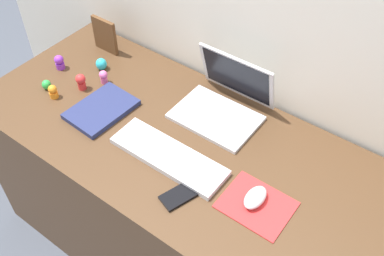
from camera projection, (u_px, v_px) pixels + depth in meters
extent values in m
plane|color=#474C56|center=(194.00, 256.00, 2.04)|extent=(6.00, 6.00, 0.00)
cube|color=silver|center=(251.00, 98.00, 1.76)|extent=(2.89, 0.05, 1.39)
cube|color=#4C331E|center=(194.00, 210.00, 1.78)|extent=(1.69, 0.68, 0.74)
cube|color=silver|center=(215.00, 117.00, 1.61)|extent=(0.30, 0.21, 0.01)
cube|color=silver|center=(237.00, 76.00, 1.61)|extent=(0.30, 0.06, 0.20)
cube|color=black|center=(236.00, 77.00, 1.61)|extent=(0.27, 0.05, 0.17)
cube|color=silver|center=(169.00, 156.00, 1.48)|extent=(0.41, 0.13, 0.02)
cube|color=red|center=(256.00, 205.00, 1.35)|extent=(0.21, 0.17, 0.00)
ellipsoid|color=silver|center=(255.00, 198.00, 1.35)|extent=(0.06, 0.10, 0.03)
cube|color=black|center=(181.00, 195.00, 1.37)|extent=(0.10, 0.14, 0.01)
cube|color=navy|center=(101.00, 109.00, 1.63)|extent=(0.18, 0.25, 0.02)
cube|color=brown|center=(105.00, 35.00, 1.86)|extent=(0.12, 0.02, 0.15)
cylinder|color=pink|center=(104.00, 80.00, 1.75)|extent=(0.03, 0.03, 0.03)
sphere|color=pink|center=(103.00, 75.00, 1.73)|extent=(0.03, 0.03, 0.03)
cylinder|color=red|center=(82.00, 85.00, 1.72)|extent=(0.03, 0.03, 0.03)
sphere|color=red|center=(80.00, 79.00, 1.70)|extent=(0.04, 0.04, 0.04)
ellipsoid|color=green|center=(46.00, 85.00, 1.72)|extent=(0.03, 0.03, 0.04)
cylinder|color=purple|center=(60.00, 65.00, 1.81)|extent=(0.03, 0.03, 0.03)
sphere|color=purple|center=(59.00, 60.00, 1.79)|extent=(0.04, 0.04, 0.04)
cylinder|color=orange|center=(54.00, 95.00, 1.69)|extent=(0.03, 0.03, 0.02)
sphere|color=orange|center=(52.00, 89.00, 1.67)|extent=(0.03, 0.03, 0.03)
ellipsoid|color=#28B7CC|center=(101.00, 64.00, 1.80)|extent=(0.04, 0.04, 0.05)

